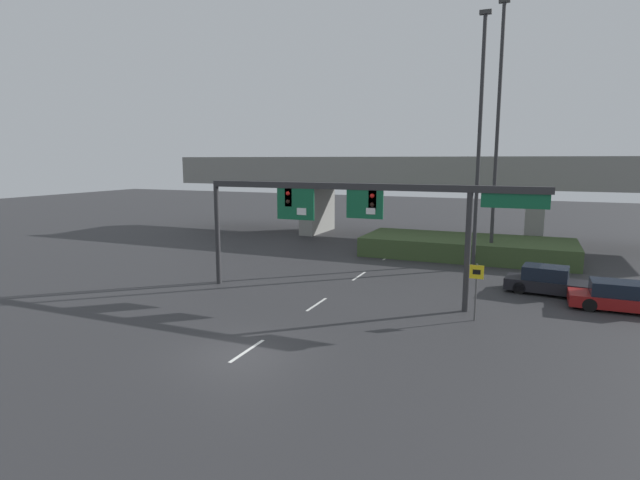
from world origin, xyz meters
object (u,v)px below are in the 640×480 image
object	(u,v)px
highway_light_pole_far	(479,139)
parked_sedan_mid_right	(620,297)
signal_gantry	(351,205)
parked_sedan_near_right	(547,281)
speed_limit_sign	(476,284)
highway_light_pole_near	(497,130)

from	to	relation	value
highway_light_pole_far	parked_sedan_mid_right	distance (m)	12.52
highway_light_pole_far	parked_sedan_mid_right	xyz separation A→B (m)	(7.35, -6.61, -7.68)
signal_gantry	parked_sedan_near_right	xyz separation A→B (m)	(9.31, 4.95, -4.13)
speed_limit_sign	parked_sedan_near_right	size ratio (longest dim) A/B	0.58
parked_sedan_near_right	parked_sedan_mid_right	size ratio (longest dim) A/B	0.98
speed_limit_sign	parked_sedan_mid_right	xyz separation A→B (m)	(6.14, 4.24, -1.02)
parked_sedan_mid_right	speed_limit_sign	bearing A→B (deg)	-145.59
speed_limit_sign	highway_light_pole_far	world-z (taller)	highway_light_pole_far
speed_limit_sign	highway_light_pole_far	xyz separation A→B (m)	(-1.21, 10.86, 6.66)
highway_light_pole_far	signal_gantry	bearing A→B (deg)	-117.75
speed_limit_sign	highway_light_pole_near	xyz separation A→B (m)	(-0.35, 13.63, 7.31)
signal_gantry	highway_light_pole_near	distance (m)	14.34
highway_light_pole_near	parked_sedan_mid_right	size ratio (longest dim) A/B	3.80
parked_sedan_mid_right	parked_sedan_near_right	bearing A→B (deg)	147.43
speed_limit_sign	highway_light_pole_far	distance (m)	12.79
speed_limit_sign	parked_sedan_near_right	xyz separation A→B (m)	(3.04, 6.20, -0.99)
speed_limit_sign	highway_light_pole_near	bearing A→B (deg)	91.48
speed_limit_sign	parked_sedan_mid_right	bearing A→B (deg)	34.64
speed_limit_sign	parked_sedan_mid_right	world-z (taller)	speed_limit_sign
highway_light_pole_near	parked_sedan_near_right	size ratio (longest dim) A/B	3.90
signal_gantry	parked_sedan_mid_right	xyz separation A→B (m)	(12.41, 2.99, -4.17)
highway_light_pole_near	parked_sedan_near_right	distance (m)	11.64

